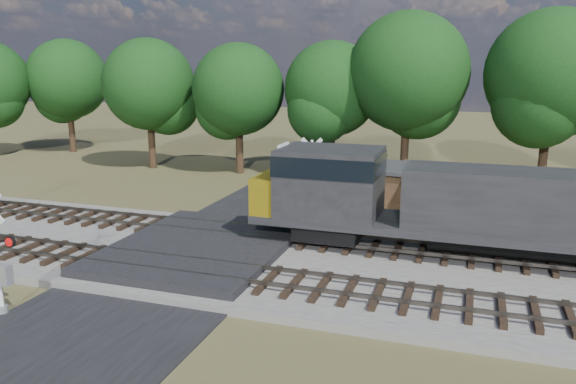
% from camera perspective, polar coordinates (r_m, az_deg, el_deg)
% --- Properties ---
extents(ground, '(160.00, 160.00, 0.00)m').
position_cam_1_polar(ground, '(24.08, -9.33, -6.84)').
color(ground, '#4E4D29').
rests_on(ground, ground).
extents(ballast_bed, '(140.00, 10.00, 0.30)m').
position_cam_1_polar(ballast_bed, '(21.96, 15.40, -8.72)').
color(ballast_bed, gray).
rests_on(ballast_bed, ground).
extents(road, '(7.00, 60.00, 0.08)m').
position_cam_1_polar(road, '(24.07, -9.34, -6.75)').
color(road, black).
rests_on(road, ground).
extents(crossing_panel, '(7.00, 9.00, 0.62)m').
position_cam_1_polar(crossing_panel, '(24.40, -8.82, -5.78)').
color(crossing_panel, '#262628').
rests_on(crossing_panel, ground).
extents(track_near, '(140.00, 2.60, 0.33)m').
position_cam_1_polar(track_near, '(20.98, -4.29, -8.54)').
color(track_near, black).
rests_on(track_near, ballast_bed).
extents(track_far, '(140.00, 2.60, 0.33)m').
position_cam_1_polar(track_far, '(25.39, 0.08, -4.63)').
color(track_far, black).
rests_on(track_far, ballast_bed).
extents(crossing_signal_far, '(1.78, 0.43, 4.44)m').
position_cam_1_polar(crossing_signal_far, '(28.82, 2.21, 0.45)').
color(crossing_signal_far, silver).
rests_on(crossing_signal_far, ground).
extents(equipment_shed, '(4.30, 4.30, 2.70)m').
position_cam_1_polar(equipment_shed, '(31.02, 9.82, 0.27)').
color(equipment_shed, '#41271C').
rests_on(equipment_shed, ground).
extents(treeline, '(79.20, 11.87, 11.52)m').
position_cam_1_polar(treeline, '(39.81, 10.38, 10.59)').
color(treeline, black).
rests_on(treeline, ground).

